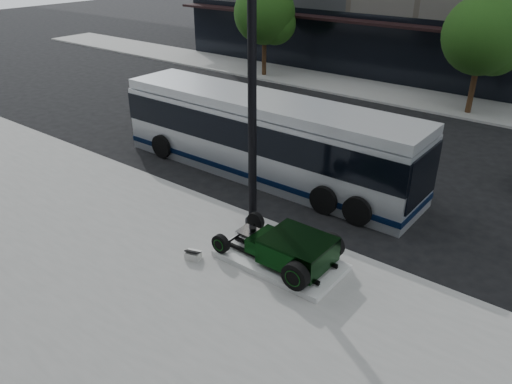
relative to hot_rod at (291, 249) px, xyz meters
The scene contains 8 objects.
ground 4.03m from the hot_rod, 111.70° to the left, with size 120.00×120.00×0.00m, color black.
sidewalk_far 17.76m from the hot_rod, 94.74° to the left, with size 70.00×4.00×0.12m, color gray.
street_trees 17.04m from the hot_rod, 91.10° to the left, with size 29.80×3.80×5.70m.
display_plinth 0.60m from the hot_rod, behind, with size 3.40×1.80×0.15m, color silver.
hot_rod is the anchor object (origin of this frame).
info_plaque 2.71m from the hot_rod, 150.24° to the right, with size 0.48×0.41×0.31m.
lamppost 4.02m from the hot_rod, 152.87° to the left, with size 0.45×0.45×8.18m.
transit_bus 6.36m from the hot_rod, 133.28° to the left, with size 12.12×2.88×2.92m.
Camera 1 is at (7.50, -12.96, 7.95)m, focal length 35.00 mm.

